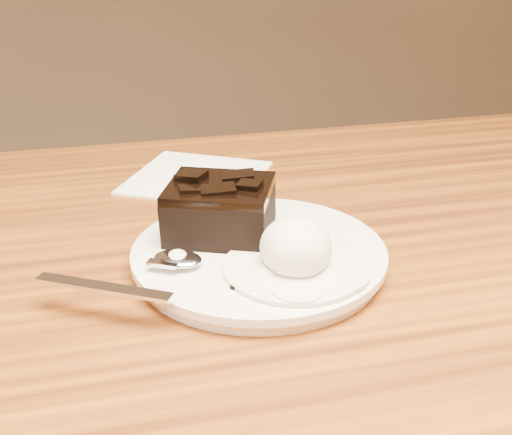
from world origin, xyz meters
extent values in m
cylinder|color=silver|center=(0.07, 0.05, 0.76)|extent=(0.21, 0.21, 0.02)
cube|color=black|center=(0.05, 0.08, 0.79)|extent=(0.11, 0.10, 0.04)
ellipsoid|color=silver|center=(0.09, 0.01, 0.79)|extent=(0.05, 0.06, 0.05)
cylinder|color=white|center=(0.09, 0.01, 0.77)|extent=(0.11, 0.11, 0.00)
cube|color=white|center=(0.05, 0.26, 0.75)|extent=(0.19, 0.19, 0.01)
cube|color=black|center=(0.12, 0.07, 0.77)|extent=(0.01, 0.01, 0.00)
cube|color=black|center=(0.04, -0.01, 0.77)|extent=(0.01, 0.01, 0.00)
camera|label=1|loc=(-0.04, -0.40, 1.01)|focal=45.50mm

